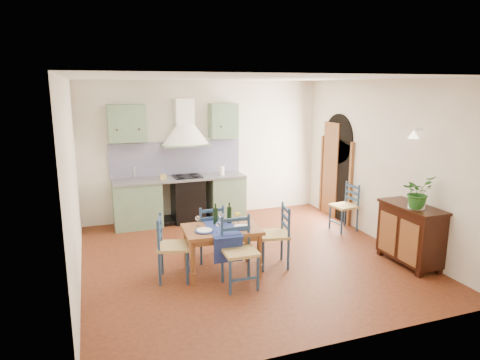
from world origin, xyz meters
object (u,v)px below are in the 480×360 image
at_px(chair_near, 239,251).
at_px(sideboard, 410,232).
at_px(dining_table, 222,233).
at_px(potted_plant, 418,192).

distance_m(chair_near, sideboard, 2.71).
bearing_deg(dining_table, potted_plant, -15.98).
height_order(dining_table, potted_plant, potted_plant).
distance_m(sideboard, potted_plant, 0.68).
bearing_deg(chair_near, potted_plant, -6.91).
relative_size(chair_near, sideboard, 0.92).
xyz_separation_m(dining_table, sideboard, (2.80, -0.65, -0.10)).
distance_m(chair_near, potted_plant, 2.75).
relative_size(dining_table, chair_near, 1.17).
bearing_deg(potted_plant, sideboard, 68.60).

